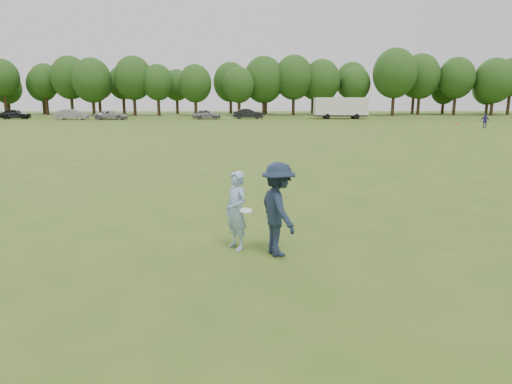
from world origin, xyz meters
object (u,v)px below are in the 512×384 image
at_px(car_b, 72,114).
at_px(field_cone, 457,123).
at_px(cargo_trailer, 341,107).
at_px(defender, 278,209).
at_px(car_f, 248,114).
at_px(thrower, 236,210).
at_px(car_a, 15,114).
at_px(car_e, 207,114).
at_px(car_c, 112,115).
at_px(player_far_b, 485,121).

distance_m(car_b, field_cone, 52.79).
relative_size(field_cone, cargo_trailer, 0.03).
bearing_deg(field_cone, defender, -118.18).
relative_size(car_f, cargo_trailer, 0.51).
bearing_deg(thrower, cargo_trailer, 131.46).
relative_size(thrower, car_b, 0.37).
bearing_deg(field_cone, cargo_trailer, 127.34).
xyz_separation_m(car_a, car_b, (9.41, -2.37, 0.01)).
xyz_separation_m(defender, cargo_trailer, (13.47, 60.96, 0.79)).
xyz_separation_m(defender, car_b, (-26.48, 58.92, -0.22)).
xyz_separation_m(car_b, car_f, (25.91, 2.41, -0.00)).
bearing_deg(car_b, field_cone, -105.85).
distance_m(car_a, car_e, 29.11).
bearing_deg(thrower, car_a, 174.69).
relative_size(car_b, car_c, 0.97).
xyz_separation_m(defender, player_far_b, (24.74, 39.67, -0.23)).
height_order(defender, car_e, defender).
bearing_deg(car_f, car_a, 89.93).
distance_m(player_far_b, car_c, 49.39).
relative_size(car_b, car_f, 1.01).
xyz_separation_m(player_far_b, car_b, (-51.22, 19.25, 0.00)).
distance_m(car_a, cargo_trailer, 49.36).
distance_m(car_f, field_cone, 29.51).
height_order(defender, car_c, defender).
distance_m(thrower, car_a, 70.23).
height_order(defender, cargo_trailer, cargo_trailer).
bearing_deg(defender, car_b, 4.74).
bearing_deg(cargo_trailer, defender, -102.46).
bearing_deg(player_far_b, car_c, -163.37).
relative_size(car_b, cargo_trailer, 0.51).
distance_m(thrower, cargo_trailer, 62.24).
height_order(defender, car_f, defender).
xyz_separation_m(defender, car_f, (-0.57, 61.33, -0.23)).
bearing_deg(defender, player_far_b, -51.41).
height_order(player_far_b, car_f, same).
xyz_separation_m(thrower, defender, (0.88, -0.41, 0.13)).
relative_size(car_a, car_b, 0.95).
bearing_deg(field_cone, car_c, 164.17).
height_order(car_f, field_cone, car_f).
xyz_separation_m(thrower, car_b, (-25.60, 58.51, -0.10)).
distance_m(defender, car_c, 62.59).
distance_m(player_far_b, car_e, 37.47).
distance_m(car_c, car_e, 13.90).
xyz_separation_m(field_cone, cargo_trailer, (-11.27, 14.78, 1.63)).
bearing_deg(car_c, car_f, -85.52).
bearing_deg(car_b, car_e, -89.10).
distance_m(field_cone, cargo_trailer, 18.66).
xyz_separation_m(player_far_b, car_e, (-31.55, 20.21, -0.04)).
bearing_deg(car_e, car_f, -78.20).
bearing_deg(cargo_trailer, car_c, -176.83).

